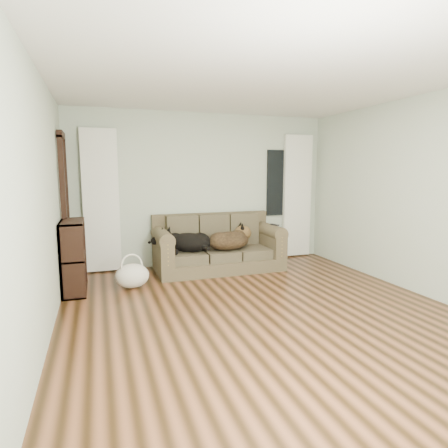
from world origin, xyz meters
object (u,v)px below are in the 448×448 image
object	(u,v)px
sofa	(218,243)
bookshelf	(74,255)
dog_shepherd	(230,241)
dog_black_lab	(186,243)
tote_bag	(132,277)

from	to	relation	value
sofa	bookshelf	size ratio (longest dim) A/B	2.11
sofa	bookshelf	distance (m)	2.24
dog_shepherd	bookshelf	world-z (taller)	bookshelf
sofa	dog_black_lab	size ratio (longest dim) A/B	2.87
bookshelf	dog_black_lab	bearing A→B (deg)	13.86
dog_shepherd	bookshelf	size ratio (longest dim) A/B	0.77
sofa	tote_bag	world-z (taller)	sofa
tote_bag	dog_shepherd	bearing A→B (deg)	15.85
sofa	dog_shepherd	bearing A→B (deg)	-27.85
dog_black_lab	tote_bag	bearing A→B (deg)	-114.53
sofa	bookshelf	bearing A→B (deg)	-168.13
dog_black_lab	bookshelf	size ratio (longest dim) A/B	0.74
tote_bag	bookshelf	bearing A→B (deg)	173.14
bookshelf	tote_bag	bearing A→B (deg)	-7.97
sofa	tote_bag	xyz separation A→B (m)	(-1.45, -0.55, -0.29)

